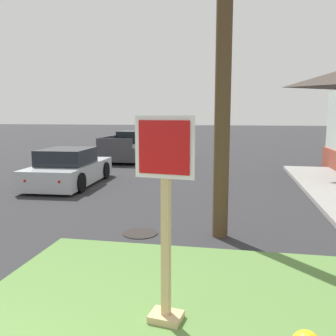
{
  "coord_description": "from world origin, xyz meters",
  "views": [
    {
      "loc": [
        2.54,
        -1.86,
        2.39
      ],
      "look_at": [
        1.38,
        4.37,
        1.45
      ],
      "focal_mm": 38.67,
      "sensor_mm": 36.0,
      "label": 1
    }
  ],
  "objects_px": {
    "manhole_cover": "(140,233)",
    "parked_sedan_silver": "(69,169)",
    "stop_sign": "(166,228)",
    "pickup_truck_charcoal": "(131,148)"
  },
  "relations": [
    {
      "from": "stop_sign",
      "to": "manhole_cover",
      "type": "relative_size",
      "value": 3.28
    },
    {
      "from": "stop_sign",
      "to": "pickup_truck_charcoal",
      "type": "relative_size",
      "value": 0.45
    },
    {
      "from": "parked_sedan_silver",
      "to": "pickup_truck_charcoal",
      "type": "xyz_separation_m",
      "value": [
        0.1,
        7.22,
        0.08
      ]
    },
    {
      "from": "stop_sign",
      "to": "pickup_truck_charcoal",
      "type": "height_order",
      "value": "stop_sign"
    },
    {
      "from": "parked_sedan_silver",
      "to": "stop_sign",
      "type": "bearing_deg",
      "value": -57.7
    },
    {
      "from": "pickup_truck_charcoal",
      "to": "parked_sedan_silver",
      "type": "bearing_deg",
      "value": -90.77
    },
    {
      "from": "manhole_cover",
      "to": "parked_sedan_silver",
      "type": "xyz_separation_m",
      "value": [
        -3.73,
        4.58,
        0.53
      ]
    },
    {
      "from": "stop_sign",
      "to": "pickup_truck_charcoal",
      "type": "bearing_deg",
      "value": 107.71
    },
    {
      "from": "manhole_cover",
      "to": "pickup_truck_charcoal",
      "type": "distance_m",
      "value": 12.37
    },
    {
      "from": "manhole_cover",
      "to": "parked_sedan_silver",
      "type": "distance_m",
      "value": 5.94
    }
  ]
}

